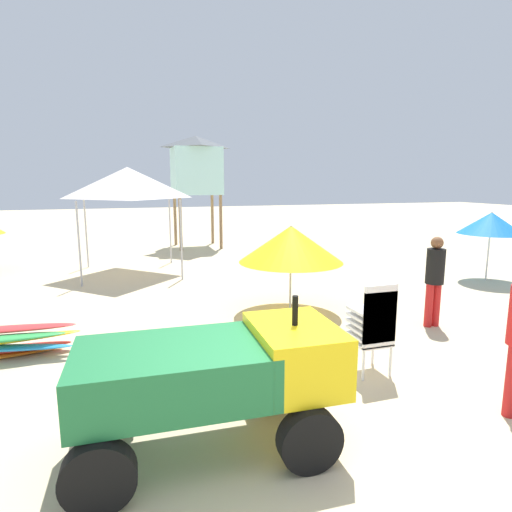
{
  "coord_description": "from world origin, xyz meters",
  "views": [
    {
      "loc": [
        -1.38,
        -3.58,
        2.61
      ],
      "look_at": [
        1.0,
        3.78,
        1.24
      ],
      "focal_mm": 29.74,
      "sensor_mm": 36.0,
      "label": 1
    }
  ],
  "objects_px": {
    "stacked_plastic_chairs": "(374,323)",
    "beach_umbrella_mid": "(291,244)",
    "utility_cart": "(215,374)",
    "lifeguard_tower": "(196,165)",
    "beach_umbrella_far": "(491,223)",
    "lifeguard_near_right": "(435,276)",
    "popup_canopy": "(128,183)"
  },
  "relations": [
    {
      "from": "utility_cart",
      "to": "lifeguard_tower",
      "type": "bearing_deg",
      "value": 80.61
    },
    {
      "from": "utility_cart",
      "to": "stacked_plastic_chairs",
      "type": "height_order",
      "value": "utility_cart"
    },
    {
      "from": "lifeguard_near_right",
      "to": "popup_canopy",
      "type": "xyz_separation_m",
      "value": [
        -5.05,
        6.4,
        1.62
      ]
    },
    {
      "from": "utility_cart",
      "to": "beach_umbrella_far",
      "type": "distance_m",
      "value": 9.75
    },
    {
      "from": "beach_umbrella_far",
      "to": "popup_canopy",
      "type": "bearing_deg",
      "value": 156.61
    },
    {
      "from": "stacked_plastic_chairs",
      "to": "beach_umbrella_far",
      "type": "distance_m",
      "value": 7.25
    },
    {
      "from": "stacked_plastic_chairs",
      "to": "beach_umbrella_far",
      "type": "bearing_deg",
      "value": 33.0
    },
    {
      "from": "utility_cart",
      "to": "lifeguard_tower",
      "type": "relative_size",
      "value": 0.6
    },
    {
      "from": "stacked_plastic_chairs",
      "to": "lifeguard_tower",
      "type": "bearing_deg",
      "value": 90.99
    },
    {
      "from": "utility_cart",
      "to": "popup_canopy",
      "type": "height_order",
      "value": "popup_canopy"
    },
    {
      "from": "beach_umbrella_far",
      "to": "lifeguard_near_right",
      "type": "bearing_deg",
      "value": -146.94
    },
    {
      "from": "utility_cart",
      "to": "lifeguard_tower",
      "type": "height_order",
      "value": "lifeguard_tower"
    },
    {
      "from": "utility_cart",
      "to": "beach_umbrella_far",
      "type": "relative_size",
      "value": 1.43
    },
    {
      "from": "lifeguard_tower",
      "to": "beach_umbrella_far",
      "type": "xyz_separation_m",
      "value": [
        6.25,
        -8.22,
        -1.69
      ]
    },
    {
      "from": "lifeguard_tower",
      "to": "beach_umbrella_mid",
      "type": "distance_m",
      "value": 9.34
    },
    {
      "from": "stacked_plastic_chairs",
      "to": "lifeguard_near_right",
      "type": "distance_m",
      "value": 2.57
    },
    {
      "from": "beach_umbrella_far",
      "to": "utility_cart",
      "type": "bearing_deg",
      "value": -150.01
    },
    {
      "from": "utility_cart",
      "to": "lifeguard_tower",
      "type": "xyz_separation_m",
      "value": [
        2.16,
        13.08,
        2.43
      ]
    },
    {
      "from": "utility_cart",
      "to": "stacked_plastic_chairs",
      "type": "xyz_separation_m",
      "value": [
        2.37,
        0.93,
        -0.04
      ]
    },
    {
      "from": "stacked_plastic_chairs",
      "to": "beach_umbrella_mid",
      "type": "height_order",
      "value": "beach_umbrella_mid"
    },
    {
      "from": "popup_canopy",
      "to": "lifeguard_tower",
      "type": "bearing_deg",
      "value": 58.3
    },
    {
      "from": "utility_cart",
      "to": "lifeguard_near_right",
      "type": "height_order",
      "value": "lifeguard_near_right"
    },
    {
      "from": "utility_cart",
      "to": "stacked_plastic_chairs",
      "type": "distance_m",
      "value": 2.55
    },
    {
      "from": "beach_umbrella_mid",
      "to": "popup_canopy",
      "type": "bearing_deg",
      "value": 121.34
    },
    {
      "from": "lifeguard_near_right",
      "to": "lifeguard_tower",
      "type": "height_order",
      "value": "lifeguard_tower"
    },
    {
      "from": "utility_cart",
      "to": "beach_umbrella_mid",
      "type": "relative_size",
      "value": 1.25
    },
    {
      "from": "popup_canopy",
      "to": "lifeguard_tower",
      "type": "distance_m",
      "value": 5.16
    },
    {
      "from": "stacked_plastic_chairs",
      "to": "popup_canopy",
      "type": "xyz_separation_m",
      "value": [
        -2.9,
        7.79,
        1.82
      ]
    },
    {
      "from": "popup_canopy",
      "to": "beach_umbrella_mid",
      "type": "relative_size",
      "value": 1.45
    },
    {
      "from": "lifeguard_near_right",
      "to": "beach_umbrella_far",
      "type": "distance_m",
      "value": 4.68
    },
    {
      "from": "beach_umbrella_mid",
      "to": "beach_umbrella_far",
      "type": "height_order",
      "value": "beach_umbrella_far"
    },
    {
      "from": "lifeguard_near_right",
      "to": "beach_umbrella_mid",
      "type": "distance_m",
      "value": 2.7
    }
  ]
}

